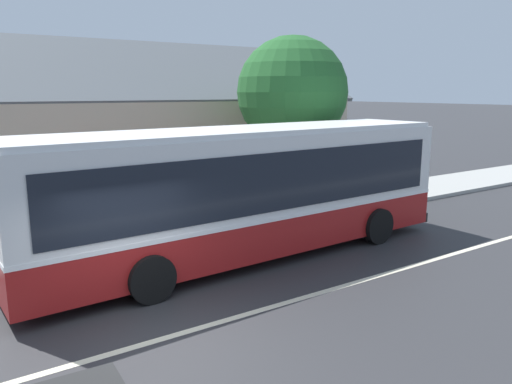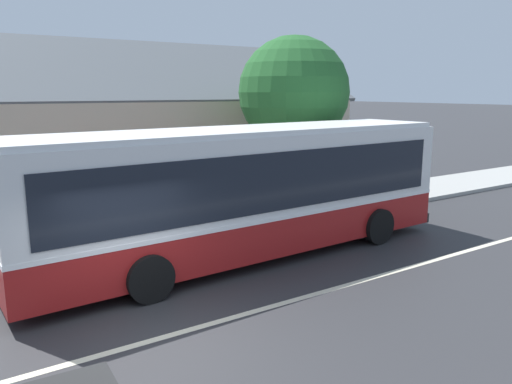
{
  "view_description": "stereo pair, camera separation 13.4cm",
  "coord_description": "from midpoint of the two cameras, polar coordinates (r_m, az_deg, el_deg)",
  "views": [
    {
      "loc": [
        -3.07,
        -7.47,
        4.19
      ],
      "look_at": [
        4.1,
        3.19,
        1.59
      ],
      "focal_mm": 35.0,
      "sensor_mm": 36.0,
      "label": 1
    },
    {
      "loc": [
        -2.95,
        -7.54,
        4.19
      ],
      "look_at": [
        4.1,
        3.19,
        1.59
      ],
      "focal_mm": 35.0,
      "sensor_mm": 36.0,
      "label": 2
    }
  ],
  "objects": [
    {
      "name": "community_building",
      "position": [
        22.54,
        -22.11,
        5.17
      ],
      "size": [
        23.87,
        10.43,
        7.41
      ],
      "color": "tan",
      "rests_on": "ground"
    },
    {
      "name": "sidewalk_far",
      "position": [
        14.44,
        -20.53,
        -5.86
      ],
      "size": [
        60.0,
        3.0,
        0.15
      ],
      "primitive_type": "cube",
      "color": "#9E9E99",
      "rests_on": "ground"
    },
    {
      "name": "lane_divider_stripe",
      "position": [
        9.11,
        -11.13,
        -16.15
      ],
      "size": [
        60.0,
        0.16,
        0.01
      ],
      "primitive_type": "cube",
      "color": "beige",
      "rests_on": "ground"
    },
    {
      "name": "street_tree_primary",
      "position": [
        18.05,
        3.95,
        11.28
      ],
      "size": [
        3.92,
        3.92,
        6.12
      ],
      "color": "#4C3828",
      "rests_on": "ground"
    },
    {
      "name": "transit_bus",
      "position": [
        12.58,
        -1.37,
        0.34
      ],
      "size": [
        11.8,
        3.07,
        3.29
      ],
      "color": "maroon",
      "rests_on": "ground"
    },
    {
      "name": "ground_plane",
      "position": [
        9.11,
        -11.13,
        -16.17
      ],
      "size": [
        300.0,
        300.0,
        0.0
      ],
      "primitive_type": "plane",
      "color": "#2D2D30"
    }
  ]
}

